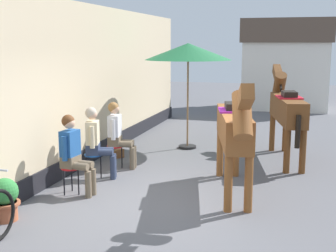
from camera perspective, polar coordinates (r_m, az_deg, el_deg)
ground_plane at (r=10.34m, az=4.90°, el=-4.11°), size 40.00×40.00×0.00m
pub_facade_wall at (r=9.51m, az=-12.06°, el=3.85°), size 0.34×14.00×3.40m
distant_cottage at (r=18.74m, az=14.60°, el=7.64°), size 3.40×2.60×3.50m
seated_visitor_near at (r=7.91m, az=-11.78°, el=-3.02°), size 0.61×0.49×1.39m
seated_visitor_middle at (r=8.78m, az=-9.00°, el=-1.61°), size 0.61×0.48×1.39m
seated_visitor_far at (r=9.45m, az=-6.32°, el=-0.70°), size 0.61×0.49×1.39m
saddled_horse_near at (r=7.75m, az=8.32°, el=-0.30°), size 0.97×2.95×2.06m
saddled_horse_far at (r=10.35m, az=14.65°, el=2.14°), size 0.90×2.96×2.06m
flower_planter_near at (r=7.15m, az=-19.78°, el=-8.58°), size 0.43×0.43×0.64m
cafe_parasol at (r=11.07m, az=2.54°, el=9.23°), size 2.10×2.10×2.58m
satchel_bag at (r=10.41m, az=-6.33°, el=-3.47°), size 0.25×0.30×0.20m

